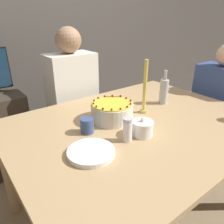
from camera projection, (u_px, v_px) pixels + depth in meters
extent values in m
plane|color=#8C7556|center=(133.00, 208.00, 1.65)|extent=(12.00, 12.00, 0.00)
cube|color=#4C4742|center=(41.00, 19.00, 2.13)|extent=(8.00, 0.05, 2.60)
cube|color=tan|center=(138.00, 124.00, 1.36)|extent=(1.53, 1.16, 0.03)
cylinder|color=tan|center=(8.00, 173.00, 1.49)|extent=(0.07, 0.07, 0.70)
cylinder|color=tan|center=(151.00, 118.00, 2.27)|extent=(0.07, 0.07, 0.70)
cylinder|color=#EFE5CC|center=(112.00, 112.00, 1.36)|extent=(0.26, 0.26, 0.11)
cylinder|color=yellow|center=(112.00, 103.00, 1.34)|extent=(0.25, 0.25, 0.01)
sphere|color=maroon|center=(126.00, 98.00, 1.40)|extent=(0.01, 0.01, 0.01)
sphere|color=maroon|center=(120.00, 96.00, 1.43)|extent=(0.01, 0.01, 0.01)
sphere|color=maroon|center=(112.00, 96.00, 1.44)|extent=(0.01, 0.01, 0.01)
sphere|color=maroon|center=(105.00, 96.00, 1.43)|extent=(0.01, 0.01, 0.01)
sphere|color=maroon|center=(98.00, 98.00, 1.40)|extent=(0.01, 0.01, 0.01)
sphere|color=maroon|center=(94.00, 100.00, 1.36)|extent=(0.01, 0.01, 0.01)
sphere|color=maroon|center=(93.00, 103.00, 1.31)|extent=(0.01, 0.01, 0.01)
sphere|color=maroon|center=(96.00, 106.00, 1.27)|extent=(0.01, 0.01, 0.01)
sphere|color=maroon|center=(103.00, 109.00, 1.24)|extent=(0.01, 0.01, 0.01)
sphere|color=maroon|center=(112.00, 109.00, 1.23)|extent=(0.01, 0.01, 0.01)
sphere|color=maroon|center=(120.00, 109.00, 1.24)|extent=(0.01, 0.01, 0.01)
sphere|color=maroon|center=(127.00, 107.00, 1.27)|extent=(0.01, 0.01, 0.01)
sphere|color=maroon|center=(131.00, 104.00, 1.31)|extent=(0.01, 0.01, 0.01)
sphere|color=maroon|center=(130.00, 101.00, 1.35)|extent=(0.01, 0.01, 0.01)
cylinder|color=white|center=(142.00, 129.00, 1.19)|extent=(0.12, 0.12, 0.07)
cylinder|color=white|center=(143.00, 122.00, 1.18)|extent=(0.12, 0.12, 0.01)
sphere|color=white|center=(143.00, 119.00, 1.17)|extent=(0.02, 0.02, 0.02)
cylinder|color=white|center=(128.00, 131.00, 1.13)|extent=(0.05, 0.05, 0.11)
cylinder|color=silver|center=(128.00, 120.00, 1.10)|extent=(0.05, 0.05, 0.02)
cylinder|color=white|center=(91.00, 154.00, 1.04)|extent=(0.23, 0.23, 0.01)
cylinder|color=white|center=(91.00, 152.00, 1.03)|extent=(0.23, 0.23, 0.01)
cylinder|color=white|center=(91.00, 151.00, 1.03)|extent=(0.23, 0.23, 0.01)
cylinder|color=tan|center=(143.00, 111.00, 1.48)|extent=(0.05, 0.05, 0.02)
cylinder|color=gold|center=(145.00, 86.00, 1.41)|extent=(0.02, 0.02, 0.34)
cylinder|color=#B2B7BC|center=(164.00, 92.00, 1.60)|extent=(0.06, 0.06, 0.18)
cylinder|color=#B2B7BC|center=(165.00, 75.00, 1.55)|extent=(0.02, 0.02, 0.07)
cylinder|color=#384C7F|center=(87.00, 126.00, 1.22)|extent=(0.08, 0.08, 0.09)
cube|color=#595960|center=(76.00, 141.00, 2.10)|extent=(0.34, 0.34, 0.45)
cube|color=silver|center=(72.00, 89.00, 1.88)|extent=(0.40, 0.24, 0.60)
sphere|color=#9E7556|center=(68.00, 40.00, 1.72)|extent=(0.21, 0.21, 0.21)
cube|color=#595960|center=(210.00, 142.00, 2.09)|extent=(0.34, 0.34, 0.45)
cube|color=#33477F|center=(220.00, 95.00, 1.89)|extent=(0.24, 0.40, 0.50)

